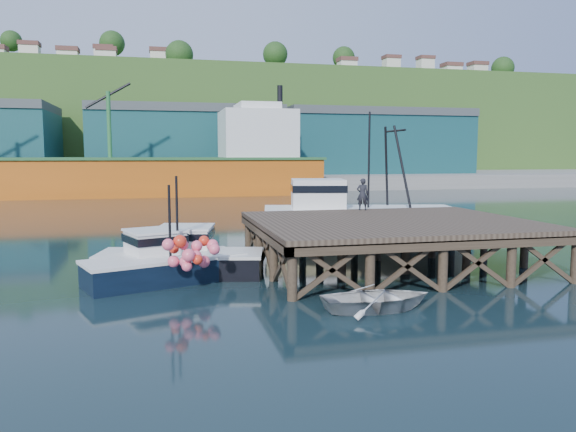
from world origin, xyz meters
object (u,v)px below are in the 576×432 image
object	(u,v)px
dinghy	(378,298)
dockworker	(362,194)
trawler	(356,214)
boat_navy	(162,262)
boat_black	(182,256)

from	to	relation	value
dinghy	dockworker	bearing A→B (deg)	-19.04
trawler	dockworker	bearing A→B (deg)	-93.60
boat_navy	trawler	bearing A→B (deg)	16.64
boat_navy	dinghy	size ratio (longest dim) A/B	1.81
boat_navy	dinghy	bearing A→B (deg)	-60.88
boat_navy	dockworker	bearing A→B (deg)	5.92
boat_navy	dinghy	xyz separation A→B (m)	(6.75, -5.85, -0.40)
boat_black	trawler	bearing A→B (deg)	47.22
dinghy	boat_navy	bearing A→B (deg)	48.19
boat_navy	trawler	distance (m)	13.96
trawler	dinghy	world-z (taller)	trawler
dinghy	dockworker	distance (m)	11.71
boat_black	dinghy	bearing A→B (deg)	-37.26
boat_black	dockworker	distance (m)	10.46
dockworker	dinghy	bearing A→B (deg)	88.22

